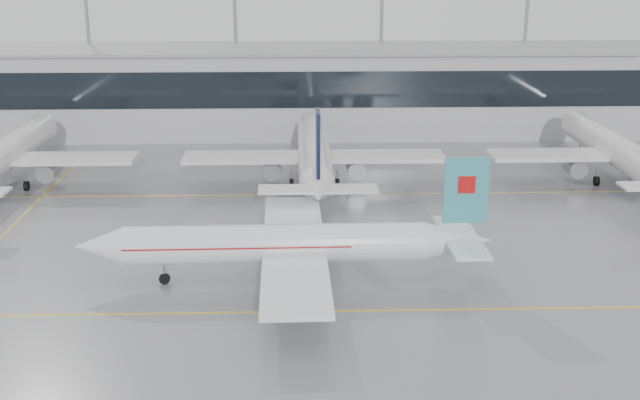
{
  "coord_description": "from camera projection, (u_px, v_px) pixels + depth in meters",
  "views": [
    {
      "loc": [
        -2.06,
        -54.8,
        26.02
      ],
      "look_at": [
        0.0,
        12.0,
        5.0
      ],
      "focal_mm": 45.0,
      "sensor_mm": 36.0,
      "label": 1
    }
  ],
  "objects": [
    {
      "name": "ground",
      "position": [
        325.0,
        311.0,
        60.12
      ],
      "size": [
        320.0,
        320.0,
        0.0
      ],
      "primitive_type": "plane",
      "color": "gray",
      "rests_on": "ground"
    },
    {
      "name": "taxi_line_main",
      "position": [
        325.0,
        311.0,
        60.12
      ],
      "size": [
        120.0,
        0.25,
        0.01
      ],
      "primitive_type": "cube",
      "color": "yellow",
      "rests_on": "ground"
    },
    {
      "name": "taxi_line_north",
      "position": [
        315.0,
        194.0,
        88.72
      ],
      "size": [
        120.0,
        0.25,
        0.01
      ],
      "primitive_type": "cube",
      "color": "yellow",
      "rests_on": "ground"
    },
    {
      "name": "terminal",
      "position": [
        310.0,
        91.0,
        117.44
      ],
      "size": [
        180.0,
        15.0,
        12.0
      ],
      "primitive_type": "cube",
      "color": "#A8A8AC",
      "rests_on": "ground"
    },
    {
      "name": "terminal_glass",
      "position": [
        310.0,
        90.0,
        109.79
      ],
      "size": [
        180.0,
        0.2,
        5.0
      ],
      "primitive_type": "cube",
      "color": "black",
      "rests_on": "ground"
    },
    {
      "name": "terminal_roof",
      "position": [
        309.0,
        49.0,
        115.58
      ],
      "size": [
        182.0,
        16.0,
        0.4
      ],
      "primitive_type": "cube",
      "color": "gray",
      "rests_on": "ground"
    },
    {
      "name": "light_masts",
      "position": [
        309.0,
        36.0,
        120.95
      ],
      "size": [
        156.4,
        1.0,
        22.6
      ],
      "color": "gray",
      "rests_on": "ground"
    },
    {
      "name": "air_canada_jet",
      "position": [
        292.0,
        245.0,
        64.54
      ],
      "size": [
        33.71,
        26.15,
        10.31
      ],
      "rotation": [
        0.0,
        0.0,
        3.16
      ],
      "color": "white",
      "rests_on": "ground"
    },
    {
      "name": "parked_jet_b",
      "position": [
        3.0,
        156.0,
        90.1
      ],
      "size": [
        29.64,
        36.96,
        11.72
      ],
      "rotation": [
        0.0,
        0.0,
        1.57
      ],
      "color": "silver",
      "rests_on": "ground"
    },
    {
      "name": "parked_jet_c",
      "position": [
        314.0,
        154.0,
        91.13
      ],
      "size": [
        29.64,
        36.96,
        11.72
      ],
      "rotation": [
        0.0,
        0.0,
        1.57
      ],
      "color": "silver",
      "rests_on": "ground"
    },
    {
      "name": "parked_jet_d",
      "position": [
        618.0,
        151.0,
        92.16
      ],
      "size": [
        29.64,
        36.96,
        11.72
      ],
      "rotation": [
        0.0,
        0.0,
        1.57
      ],
      "color": "silver",
      "rests_on": "ground"
    }
  ]
}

